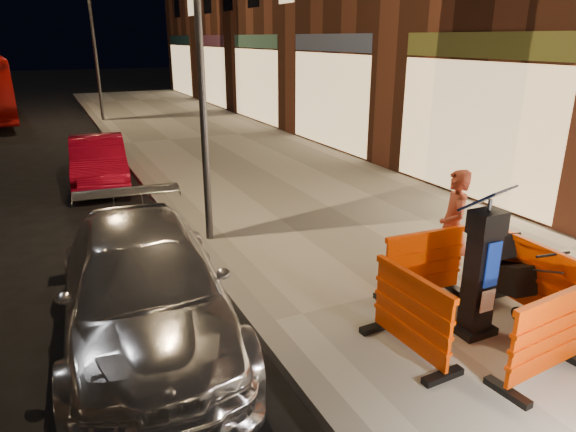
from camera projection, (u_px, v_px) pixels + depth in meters
name	position (u px, v px, depth m)	size (l,w,h in m)	color
ground_plane	(264.00, 334.00, 6.31)	(120.00, 120.00, 0.00)	black
sidewalk	(453.00, 281.00, 7.50)	(6.00, 60.00, 0.15)	#99978B
kerb	(264.00, 328.00, 6.28)	(0.30, 60.00, 0.15)	slate
parking_kiosk	(481.00, 267.00, 5.79)	(0.53, 0.53, 1.69)	black
barrier_front	(549.00, 338.00, 5.10)	(1.21, 0.50, 0.94)	#F53F00
barrier_back	(423.00, 265.00, 6.72)	(1.21, 0.50, 0.94)	#F53F00
barrier_kerbside	(411.00, 315.00, 5.52)	(1.21, 0.50, 0.94)	#F53F00
barrier_bldgside	(535.00, 281.00, 6.30)	(1.21, 0.50, 0.94)	#F53F00
car_silver	(150.00, 336.00, 6.27)	(1.86, 4.58, 1.33)	silver
car_red	(102.00, 185.00, 12.69)	(1.24, 3.57, 1.18)	maroon
man	(453.00, 227.00, 7.08)	(0.59, 0.39, 1.63)	#B14731
stroller	(512.00, 274.00, 6.51)	(0.48, 0.74, 0.92)	black
street_lamp_mid	(200.00, 58.00, 7.93)	(0.12, 0.12, 6.00)	#3F3F44
street_lamp_far	(94.00, 45.00, 20.71)	(0.12, 0.12, 6.00)	#3F3F44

